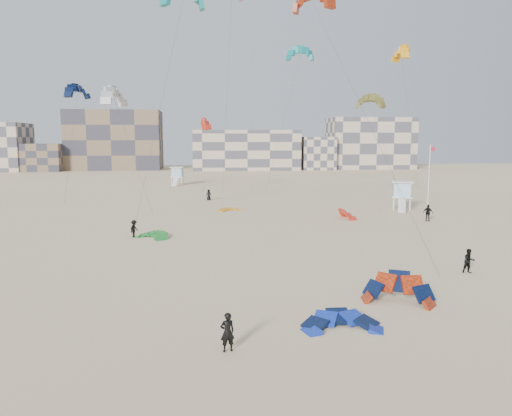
{
  "coord_description": "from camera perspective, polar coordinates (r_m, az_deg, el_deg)",
  "views": [
    {
      "loc": [
        -1.61,
        -24.33,
        9.06
      ],
      "look_at": [
        1.31,
        6.0,
        4.9
      ],
      "focal_mm": 35.0,
      "sensor_mm": 36.0,
      "label": 1
    }
  ],
  "objects": [
    {
      "name": "condo_west_b",
      "position": [
        160.85,
        -15.81,
        7.46
      ],
      "size": [
        28.0,
        14.0,
        18.0
      ],
      "primitive_type": "cube",
      "color": "#776048",
      "rests_on": "ground"
    },
    {
      "name": "kite_fly_yellow",
      "position": [
        82.15,
        16.22,
        16.5
      ],
      "size": [
        7.35,
        5.41,
        22.54
      ],
      "rotation": [
        0.0,
        0.0,
        -1.56
      ],
      "color": "orange",
      "rests_on": "ground"
    },
    {
      "name": "kitesurfer_f",
      "position": [
        80.84,
        16.62,
        1.64
      ],
      "size": [
        1.06,
        1.69,
        1.74
      ],
      "primitive_type": "imported",
      "rotation": [
        0.0,
        0.0,
        -1.2
      ],
      "color": "black",
      "rests_on": "ground"
    },
    {
      "name": "kite_fly_orange",
      "position": [
        53.8,
        6.51,
        22.37
      ],
      "size": [
        6.1,
        26.2,
        23.08
      ],
      "rotation": [
        0.0,
        0.0,
        -0.64
      ],
      "color": "#EC3F12",
      "rests_on": "ground"
    },
    {
      "name": "kite_fly_olive",
      "position": [
        66.63,
        12.9,
        11.65
      ],
      "size": [
        5.13,
        12.33,
        14.39
      ],
      "rotation": [
        0.0,
        0.0,
        -0.58
      ],
      "color": "brown",
      "rests_on": "ground"
    },
    {
      "name": "lifeguard_tower_near",
      "position": [
        67.66,
        16.37,
        1.35
      ],
      "size": [
        3.45,
        5.58,
        3.76
      ],
      "rotation": [
        0.0,
        0.0,
        -0.38
      ],
      "color": "white",
      "rests_on": "ground"
    },
    {
      "name": "kite_fly_teal_b",
      "position": [
        80.07,
        5.07,
        17.04
      ],
      "size": [
        7.49,
        4.2,
        22.32
      ],
      "rotation": [
        0.0,
        0.0,
        -0.07
      ],
      "color": "teal",
      "rests_on": "ground"
    },
    {
      "name": "kitesurfer_main",
      "position": [
        22.12,
        -3.29,
        -13.97
      ],
      "size": [
        0.72,
        0.57,
        1.74
      ],
      "primitive_type": "imported",
      "rotation": [
        0.0,
        0.0,
        3.41
      ],
      "color": "black",
      "rests_on": "ground"
    },
    {
      "name": "kitesurfer_c",
      "position": [
        48.06,
        -13.76,
        -2.32
      ],
      "size": [
        1.0,
        1.22,
        1.64
      ],
      "primitive_type": "imported",
      "rotation": [
        0.0,
        0.0,
        1.13
      ],
      "color": "black",
      "rests_on": "ground"
    },
    {
      "name": "kite_fly_navy",
      "position": [
        80.0,
        -19.77,
        12.3
      ],
      "size": [
        5.75,
        14.68,
        16.7
      ],
      "rotation": [
        0.0,
        0.0,
        0.97
      ],
      "color": "#0B1A36",
      "rests_on": "ground"
    },
    {
      "name": "flagpole",
      "position": [
        65.29,
        19.16,
        3.3
      ],
      "size": [
        0.69,
        0.11,
        8.51
      ],
      "color": "white",
      "rests_on": "ground"
    },
    {
      "name": "kite_ground_red_far",
      "position": [
        58.96,
        10.37,
        -1.19
      ],
      "size": [
        3.38,
        3.29,
        3.22
      ],
      "primitive_type": null,
      "rotation": [
        0.79,
        0.0,
        1.62
      ],
      "color": "red",
      "rests_on": "ground"
    },
    {
      "name": "kite_ground_blue",
      "position": [
        25.21,
        9.79,
        -13.4
      ],
      "size": [
        3.86,
        4.08,
        2.25
      ],
      "primitive_type": null,
      "rotation": [
        0.3,
        0.0,
        -0.02
      ],
      "color": "blue",
      "rests_on": "ground"
    },
    {
      "name": "kitesurfer_d",
      "position": [
        59.21,
        19.07,
        -0.53
      ],
      "size": [
        1.13,
        1.08,
        1.89
      ],
      "primitive_type": "imported",
      "rotation": [
        0.0,
        0.0,
        2.41
      ],
      "color": "black",
      "rests_on": "ground"
    },
    {
      "name": "kitesurfer_b",
      "position": [
        37.29,
        23.17,
        -5.59
      ],
      "size": [
        0.84,
        0.66,
        1.68
      ],
      "primitive_type": "imported",
      "rotation": [
        0.0,
        0.0,
        -0.03
      ],
      "color": "black",
      "rests_on": "ground"
    },
    {
      "name": "kite_fly_red",
      "position": [
        83.64,
        -5.76,
        9.41
      ],
      "size": [
        4.29,
        5.69,
        12.02
      ],
      "rotation": [
        0.0,
        0.0,
        1.72
      ],
      "color": "red",
      "rests_on": "ground"
    },
    {
      "name": "condo_fill_left",
      "position": [
        159.91,
        -23.22,
        5.34
      ],
      "size": [
        12.0,
        10.0,
        8.0
      ],
      "primitive_type": "cube",
      "color": "#776048",
      "rests_on": "ground"
    },
    {
      "name": "condo_east",
      "position": [
        164.63,
        12.87,
        7.21
      ],
      "size": [
        26.0,
        14.0,
        16.0
      ],
      "primitive_type": "cube",
      "color": "#C7AF92",
      "rests_on": "ground"
    },
    {
      "name": "kite_fly_grey",
      "position": [
        55.36,
        -15.92,
        11.99
      ],
      "size": [
        6.02,
        4.72,
        13.61
      ],
      "rotation": [
        0.0,
        0.0,
        1.19
      ],
      "color": "white",
      "rests_on": "ground"
    },
    {
      "name": "lifeguard_tower_far",
      "position": [
        102.04,
        -8.97,
        3.62
      ],
      "size": [
        2.95,
        5.24,
        3.7
      ],
      "rotation": [
        0.0,
        0.0,
        -0.14
      ],
      "color": "white",
      "rests_on": "ground"
    },
    {
      "name": "kitesurfer_e",
      "position": [
        75.86,
        -5.43,
        1.51
      ],
      "size": [
        0.87,
        0.62,
        1.65
      ],
      "primitive_type": "imported",
      "rotation": [
        0.0,
        0.0,
        -0.13
      ],
      "color": "black",
      "rests_on": "ground"
    },
    {
      "name": "kite_ground_orange",
      "position": [
        29.56,
        15.87,
        -10.38
      ],
      "size": [
        5.34,
        5.28,
        4.01
      ],
      "primitive_type": null,
      "rotation": [
        0.95,
        0.0,
        -0.43
      ],
      "color": "#EC3F12",
      "rests_on": "ground"
    },
    {
      "name": "condo_fill_right",
      "position": [
        156.04,
        6.98,
        6.23
      ],
      "size": [
        10.0,
        10.0,
        10.0
      ],
      "primitive_type": "cube",
      "color": "#C7AF92",
      "rests_on": "ground"
    },
    {
      "name": "condo_mid",
      "position": [
        154.79,
        -1.21,
        6.64
      ],
      "size": [
        32.0,
        16.0,
        12.0
      ],
      "primitive_type": "cube",
      "color": "#C7AF92",
      "rests_on": "ground"
    },
    {
      "name": "kite_ground_yellow",
      "position": [
        64.55,
        -3.12,
        -0.3
      ],
      "size": [
        3.88,
        3.95,
        0.86
      ],
      "primitive_type": null,
      "rotation": [
        0.12,
        0.0,
        0.47
      ],
      "color": "orange",
      "rests_on": "ground"
    },
    {
      "name": "kite_ground_green",
      "position": [
        47.66,
        -11.82,
        -3.35
      ],
      "size": [
        5.03,
        5.07,
        1.84
      ],
      "primitive_type": null,
      "rotation": [
        0.26,
        0.0,
        -0.68
      ],
      "color": "#20852A",
      "rests_on": "ground"
    },
    {
      "name": "ground",
      "position": [
        26.01,
        -1.66,
        -12.61
      ],
      "size": [
        320.0,
        320.0,
        0.0
      ],
      "primitive_type": "plane",
      "color": "beige",
      "rests_on": "ground"
    }
  ]
}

